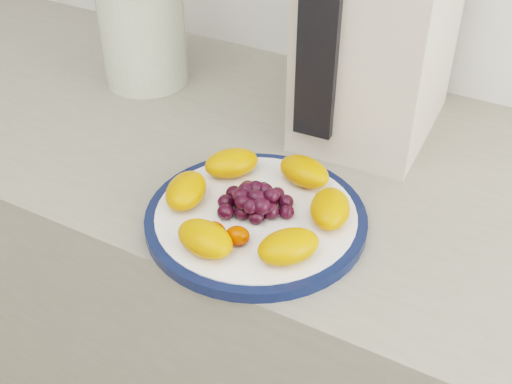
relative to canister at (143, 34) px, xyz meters
The scene contains 8 objects.
counter 0.60m from the canister, 18.29° to the right, with size 3.50×0.60×0.90m, color gray.
cabinet_face 0.63m from the canister, 18.29° to the right, with size 3.48×0.58×0.84m, color brown.
plate_rim 0.46m from the canister, 35.27° to the right, with size 0.28×0.28×0.01m, color #0B173B.
plate_face 0.46m from the canister, 35.27° to the right, with size 0.26×0.26×0.02m, color white.
canister is the anchor object (origin of this frame).
appliance_body 0.41m from the canister, ahead, with size 0.18×0.26×0.32m, color beige.
appliance_panel 0.39m from the canister, 13.88° to the right, with size 0.05×0.02×0.24m, color black.
fruit_plate 0.45m from the canister, 35.45° to the right, with size 0.25×0.25×0.04m.
Camera 1 is at (0.43, 0.47, 1.42)m, focal length 45.00 mm.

